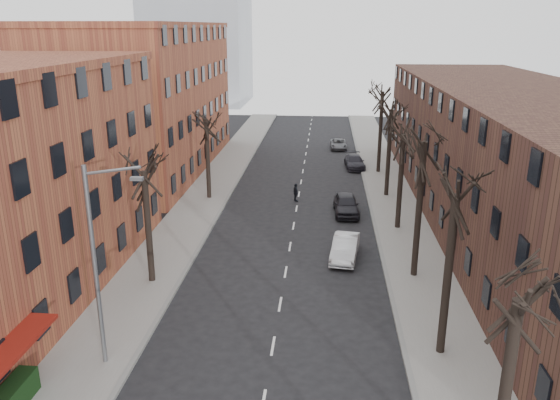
# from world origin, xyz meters

# --- Properties ---
(sidewalk_left) EXTENTS (4.00, 90.00, 0.15)m
(sidewalk_left) POSITION_xyz_m (-8.00, 35.00, 0.07)
(sidewalk_left) COLOR gray
(sidewalk_left) RESTS_ON ground
(sidewalk_right) EXTENTS (4.00, 90.00, 0.15)m
(sidewalk_right) POSITION_xyz_m (8.00, 35.00, 0.07)
(sidewalk_right) COLOR gray
(sidewalk_right) RESTS_ON ground
(building_left_far) EXTENTS (12.00, 28.00, 14.00)m
(building_left_far) POSITION_xyz_m (-16.00, 44.00, 7.00)
(building_left_far) COLOR brown
(building_left_far) RESTS_ON ground
(building_right) EXTENTS (12.00, 50.00, 10.00)m
(building_right) POSITION_xyz_m (16.00, 30.00, 5.00)
(building_right) COLOR #4A2D22
(building_right) RESTS_ON ground
(tree_right_b) EXTENTS (5.20, 5.20, 10.80)m
(tree_right_b) POSITION_xyz_m (7.60, 12.00, 0.00)
(tree_right_b) COLOR black
(tree_right_b) RESTS_ON ground
(tree_right_c) EXTENTS (5.20, 5.20, 11.60)m
(tree_right_c) POSITION_xyz_m (7.60, 20.00, 0.00)
(tree_right_c) COLOR black
(tree_right_c) RESTS_ON ground
(tree_right_d) EXTENTS (5.20, 5.20, 10.00)m
(tree_right_d) POSITION_xyz_m (7.60, 28.00, 0.00)
(tree_right_d) COLOR black
(tree_right_d) RESTS_ON ground
(tree_right_e) EXTENTS (5.20, 5.20, 10.80)m
(tree_right_e) POSITION_xyz_m (7.60, 36.00, 0.00)
(tree_right_e) COLOR black
(tree_right_e) RESTS_ON ground
(tree_right_f) EXTENTS (5.20, 5.20, 11.60)m
(tree_right_f) POSITION_xyz_m (7.60, 44.00, 0.00)
(tree_right_f) COLOR black
(tree_right_f) RESTS_ON ground
(tree_left_a) EXTENTS (5.20, 5.20, 9.50)m
(tree_left_a) POSITION_xyz_m (-7.60, 18.00, 0.00)
(tree_left_a) COLOR black
(tree_left_a) RESTS_ON ground
(tree_left_b) EXTENTS (5.20, 5.20, 9.50)m
(tree_left_b) POSITION_xyz_m (-7.60, 34.00, 0.00)
(tree_left_b) COLOR black
(tree_left_b) RESTS_ON ground
(streetlight) EXTENTS (2.45, 0.22, 9.03)m
(streetlight) POSITION_xyz_m (-7.03, 10.00, 5.01)
(streetlight) COLOR slate
(streetlight) RESTS_ON ground
(silver_sedan) EXTENTS (2.10, 4.54, 1.44)m
(silver_sedan) POSITION_xyz_m (3.62, 22.36, 0.72)
(silver_sedan) COLOR silver
(silver_sedan) RESTS_ON ground
(parked_car_near) EXTENTS (2.07, 4.72, 1.58)m
(parked_car_near) POSITION_xyz_m (3.96, 31.09, 0.79)
(parked_car_near) COLOR black
(parked_car_near) RESTS_ON ground
(parked_car_mid) EXTENTS (2.22, 4.75, 1.34)m
(parked_car_mid) POSITION_xyz_m (5.30, 45.77, 0.67)
(parked_car_mid) COLOR #23212A
(parked_car_mid) RESTS_ON ground
(parked_car_far) EXTENTS (1.98, 4.14, 1.14)m
(parked_car_far) POSITION_xyz_m (3.80, 55.01, 0.57)
(parked_car_far) COLOR #5B5D63
(parked_car_far) RESTS_ON ground
(pedestrian_crossing) EXTENTS (0.71, 1.00, 1.57)m
(pedestrian_crossing) POSITION_xyz_m (-0.17, 33.91, 0.78)
(pedestrian_crossing) COLOR black
(pedestrian_crossing) RESTS_ON ground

